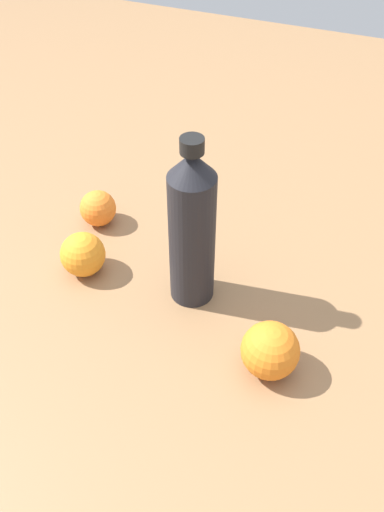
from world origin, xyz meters
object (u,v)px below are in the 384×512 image
object	(u,v)px
orange_1	(83,254)
orange_2	(270,350)
water_bottle	(192,229)
orange_0	(98,208)

from	to	relation	value
orange_1	orange_2	bearing A→B (deg)	77.71
water_bottle	orange_1	size ratio (longest dim) A/B	3.84
water_bottle	orange_1	xyz separation A→B (m)	(0.02, -0.18, -0.10)
orange_2	orange_1	bearing A→B (deg)	-102.29
orange_0	orange_2	size ratio (longest dim) A/B	0.80
orange_2	orange_0	bearing A→B (deg)	-117.11
orange_0	orange_1	distance (m)	0.13
orange_1	orange_2	world-z (taller)	orange_2
orange_1	orange_2	xyz separation A→B (m)	(0.07, 0.34, 0.00)
water_bottle	orange_0	world-z (taller)	water_bottle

